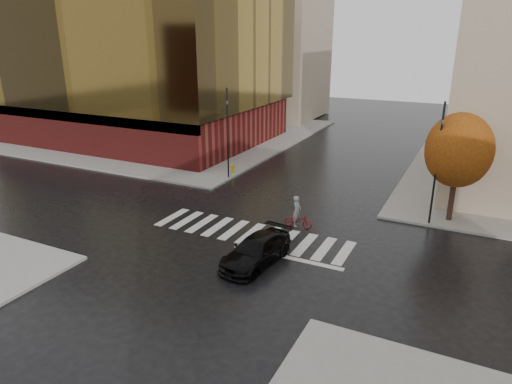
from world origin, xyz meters
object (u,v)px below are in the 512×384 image
traffic_light_ne (438,157)px  fire_hydrant (232,168)px  cyclist (298,217)px  sedan (256,251)px  traffic_light_nw (227,128)px

traffic_light_ne → fire_hydrant: size_ratio=9.08×
cyclist → traffic_light_ne: traffic_light_ne is taller
sedan → fire_hydrant: bearing=130.8°
cyclist → traffic_light_nw: 11.13m
sedan → traffic_light_ne: size_ratio=0.65×
sedan → traffic_light_ne: bearing=58.2°
traffic_light_nw → fire_hydrant: 3.60m
traffic_light_ne → fire_hydrant: bearing=-25.5°
traffic_light_nw → fire_hydrant: bearing=177.8°
cyclist → sedan: bearing=176.8°
cyclist → traffic_light_ne: size_ratio=0.27×
sedan → fire_hydrant: sedan is taller
cyclist → fire_hydrant: bearing=48.2°
sedan → fire_hydrant: 15.08m
sedan → fire_hydrant: size_ratio=5.91×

